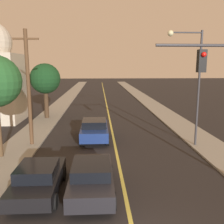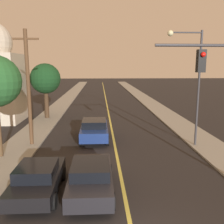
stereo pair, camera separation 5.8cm
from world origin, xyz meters
name	(u,v)px [view 1 (the left image)]	position (x,y,z in m)	size (l,w,h in m)	color
road_surface	(105,97)	(0.00, 36.00, 0.01)	(9.93, 80.00, 0.01)	black
sidewalk_left	(68,97)	(-6.22, 36.00, 0.06)	(2.50, 80.00, 0.12)	gray
sidewalk_right	(141,97)	(6.22, 36.00, 0.06)	(2.50, 80.00, 0.12)	gray
car_near_lane_front	(91,177)	(-1.39, 3.75, 0.73)	(1.88, 4.23, 1.38)	black
car_near_lane_second	(94,129)	(-1.39, 11.44, 0.79)	(2.01, 4.26, 1.51)	navy
car_outer_lane_front	(39,178)	(-3.58, 3.81, 0.69)	(1.86, 3.94, 1.33)	black
streetlamp_right	(191,73)	(4.79, 9.61, 4.83)	(2.21, 0.36, 7.31)	#333338
utility_pole_left	(28,86)	(-5.57, 10.33, 3.98)	(1.60, 0.24, 7.41)	#513823
tree_left_far	(45,79)	(-6.29, 18.95, 3.99)	(2.96, 2.96, 5.40)	#3D2B1C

